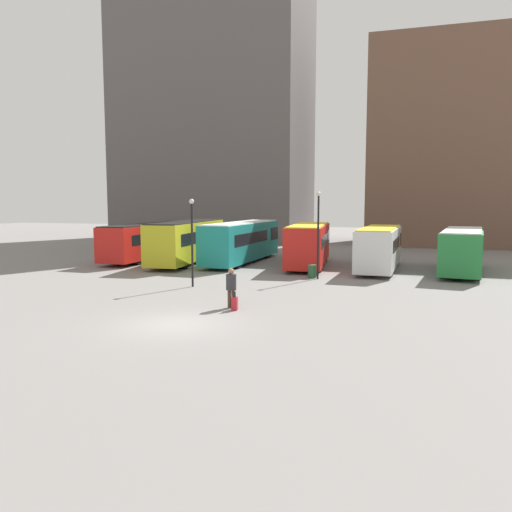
{
  "coord_description": "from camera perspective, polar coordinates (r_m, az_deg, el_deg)",
  "views": [
    {
      "loc": [
        8.74,
        -17.6,
        4.83
      ],
      "look_at": [
        -0.08,
        11.12,
        1.59
      ],
      "focal_mm": 35.0,
      "sensor_mm": 36.0,
      "label": 1
    }
  ],
  "objects": [
    {
      "name": "bus_4",
      "position": [
        36.64,
        13.92,
        1.01
      ],
      "size": [
        2.82,
        9.48,
        3.07
      ],
      "rotation": [
        0.0,
        0.0,
        1.53
      ],
      "color": "silver",
      "rests_on": "ground_plane"
    },
    {
      "name": "lamp_post_0",
      "position": [
        31.53,
        7.12,
        3.22
      ],
      "size": [
        0.28,
        0.28,
        5.49
      ],
      "color": "black",
      "rests_on": "ground_plane"
    },
    {
      "name": "traveler",
      "position": [
        22.9,
        -2.85,
        -3.26
      ],
      "size": [
        0.53,
        0.53,
        1.84
      ],
      "rotation": [
        0.0,
        0.0,
        1.71
      ],
      "color": "#4C3828",
      "rests_on": "ground_plane"
    },
    {
      "name": "trash_bin",
      "position": [
        32.15,
        6.44,
        -1.76
      ],
      "size": [
        0.52,
        0.52,
        0.85
      ],
      "color": "#285633",
      "rests_on": "ground_plane"
    },
    {
      "name": "building_block_left",
      "position": [
        67.66,
        -4.61,
        16.33
      ],
      "size": [
        23.36,
        15.05,
        33.62
      ],
      "color": "#5B5656",
      "rests_on": "ground_plane"
    },
    {
      "name": "lamp_post_1",
      "position": [
        28.61,
        -7.32,
        2.43
      ],
      "size": [
        0.28,
        0.28,
        5.03
      ],
      "color": "black",
      "rests_on": "ground_plane"
    },
    {
      "name": "bus_2",
      "position": [
        40.33,
        -1.54,
        1.8
      ],
      "size": [
        2.83,
        12.16,
        3.25
      ],
      "rotation": [
        0.0,
        0.0,
        1.54
      ],
      "color": "#19847F",
      "rests_on": "ground_plane"
    },
    {
      "name": "bus_3",
      "position": [
        37.93,
        6.04,
        1.42
      ],
      "size": [
        3.43,
        9.9,
        3.18
      ],
      "rotation": [
        0.0,
        0.0,
        1.66
      ],
      "color": "red",
      "rests_on": "ground_plane"
    },
    {
      "name": "building_block_right",
      "position": [
        62.7,
        24.34,
        11.48
      ],
      "size": [
        24.28,
        13.49,
        22.48
      ],
      "color": "brown",
      "rests_on": "ground_plane"
    },
    {
      "name": "ground_plane",
      "position": [
        20.24,
        -9.15,
        -7.74
      ],
      "size": [
        160.0,
        160.0,
        0.0
      ],
      "primitive_type": "plane",
      "color": "slate"
    },
    {
      "name": "bus_5",
      "position": [
        37.0,
        22.52,
        0.71
      ],
      "size": [
        3.74,
        9.9,
        3.0
      ],
      "rotation": [
        0.0,
        0.0,
        1.44
      ],
      "color": "#237A38",
      "rests_on": "ground_plane"
    },
    {
      "name": "suitcase",
      "position": [
        22.56,
        -2.45,
        -5.43
      ],
      "size": [
        0.3,
        0.35,
        0.86
      ],
      "rotation": [
        0.0,
        0.0,
        1.71
      ],
      "color": "#B7232D",
      "rests_on": "ground_plane"
    },
    {
      "name": "bus_0",
      "position": [
        43.41,
        -11.95,
        1.84
      ],
      "size": [
        2.6,
        12.21,
        3.04
      ],
      "rotation": [
        0.0,
        0.0,
        1.57
      ],
      "color": "red",
      "rests_on": "ground_plane"
    },
    {
      "name": "bus_1",
      "position": [
        40.43,
        -7.76,
        1.82
      ],
      "size": [
        3.66,
        12.28,
        3.33
      ],
      "rotation": [
        0.0,
        0.0,
        1.66
      ],
      "color": "gold",
      "rests_on": "ground_plane"
    }
  ]
}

